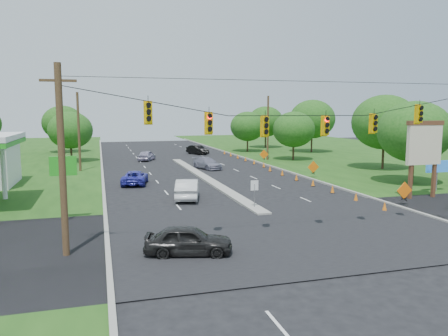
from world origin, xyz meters
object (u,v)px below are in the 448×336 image
object	(u,v)px
black_sedan	(188,240)
blue_pickup	(135,177)
white_sedan	(187,189)
pylon_sign	(426,148)

from	to	relation	value
black_sedan	blue_pickup	world-z (taller)	black_sedan
white_sedan	blue_pickup	world-z (taller)	white_sedan
white_sedan	black_sedan	bearing A→B (deg)	92.88
black_sedan	blue_pickup	xyz separation A→B (m)	(-0.81, 21.49, -0.06)
black_sedan	blue_pickup	bearing A→B (deg)	16.65
blue_pickup	white_sedan	bearing A→B (deg)	123.59
pylon_sign	blue_pickup	bearing A→B (deg)	149.01
pylon_sign	white_sedan	size ratio (longest dim) A/B	1.27
pylon_sign	white_sedan	bearing A→B (deg)	165.31
blue_pickup	black_sedan	bearing A→B (deg)	103.17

